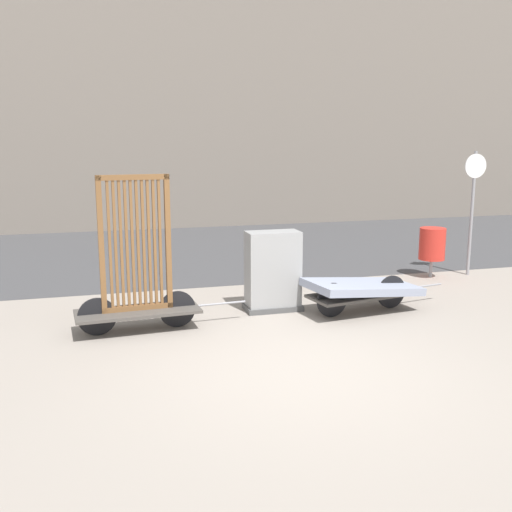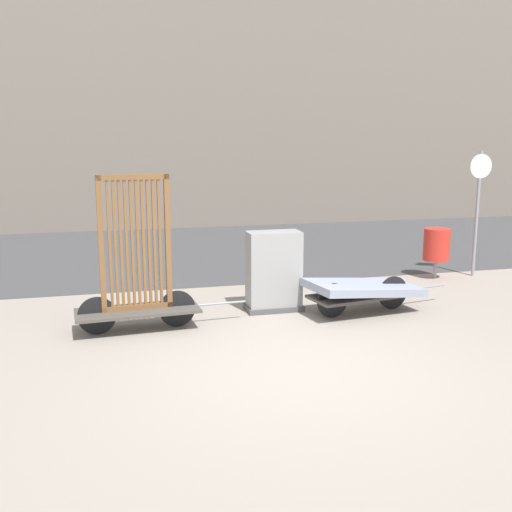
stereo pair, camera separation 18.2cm
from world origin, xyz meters
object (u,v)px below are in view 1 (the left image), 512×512
(trash_bin, at_px, (432,244))
(bike_cart_with_mattress, at_px, (363,289))
(bike_cart_with_bedframe, at_px, (137,279))
(utility_cabinet, at_px, (273,274))
(sign_post, at_px, (473,199))

(trash_bin, bearing_deg, bike_cart_with_mattress, -141.66)
(bike_cart_with_bedframe, bearing_deg, utility_cabinet, 9.68)
(utility_cabinet, height_order, sign_post, sign_post)
(utility_cabinet, xyz_separation_m, trash_bin, (3.52, 1.29, 0.07))
(trash_bin, bearing_deg, sign_post, -0.46)
(utility_cabinet, relative_size, trash_bin, 1.29)
(bike_cart_with_mattress, xyz_separation_m, utility_cabinet, (-1.26, 0.49, 0.20))
(bike_cart_with_bedframe, xyz_separation_m, sign_post, (6.38, 1.78, 0.74))
(utility_cabinet, bearing_deg, bike_cart_with_mattress, -21.31)
(bike_cart_with_bedframe, bearing_deg, trash_bin, 13.95)
(trash_bin, bearing_deg, utility_cabinet, -159.85)
(bike_cart_with_mattress, distance_m, utility_cabinet, 1.37)
(utility_cabinet, relative_size, sign_post, 0.52)
(bike_cart_with_mattress, bearing_deg, trash_bin, 28.03)
(trash_bin, relative_size, sign_post, 0.40)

